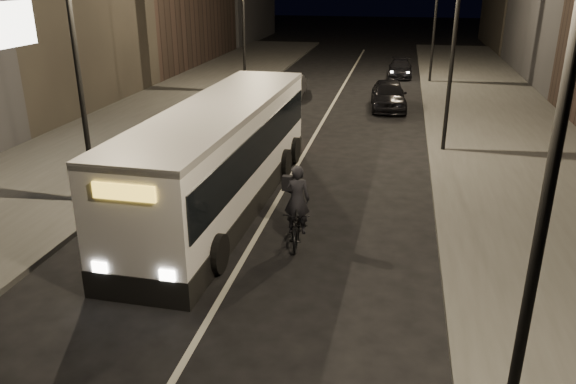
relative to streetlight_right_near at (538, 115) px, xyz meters
The scene contains 13 objects.
ground 8.55m from the streetlight_right_near, 143.12° to the left, with size 180.00×180.00×0.00m, color black.
sidewalk_right 19.02m from the streetlight_right_near, 80.02° to the left, with size 7.00×70.00×0.16m, color #363634.
sidewalk_left 23.31m from the streetlight_right_near, 127.54° to the left, with size 7.00×70.00×0.16m, color #363634.
streetlight_right_near is the anchor object (origin of this frame).
streetlight_right_mid 16.00m from the streetlight_right_near, 90.00° to the left, with size 1.20×0.44×8.12m.
streetlight_right_far 32.00m from the streetlight_right_near, 90.00° to the left, with size 1.20×0.44×8.12m.
streetlight_left_near 13.33m from the streetlight_right_near, 143.12° to the left, with size 1.20×0.44×8.12m.
streetlight_left_far 28.10m from the streetlight_right_near, 112.30° to the left, with size 1.20×0.44×8.12m.
city_bus 11.86m from the streetlight_right_near, 127.82° to the left, with size 3.11×12.20×3.27m.
cyclist_on_bicycle 9.06m from the streetlight_right_near, 121.82° to the left, with size 0.89×2.06×2.31m.
car_near 24.28m from the streetlight_right_near, 95.36° to the left, with size 1.83×4.55×1.55m, color black.
car_mid 27.64m from the streetlight_right_near, 107.11° to the left, with size 1.40×4.02×1.32m, color #343436.
car_far 34.61m from the streetlight_right_near, 92.90° to the left, with size 1.65×4.06×1.18m, color black.
Camera 1 is at (3.69, -11.04, 6.94)m, focal length 35.00 mm.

